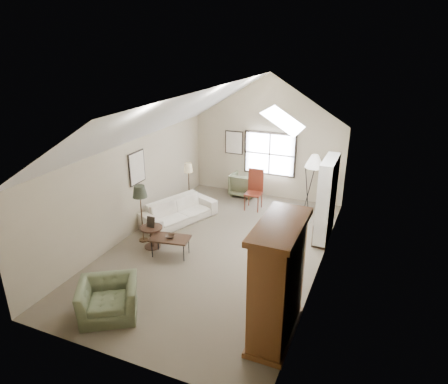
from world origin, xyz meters
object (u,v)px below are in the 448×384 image
at_px(armchair_near, 109,299).
at_px(sofa, 179,211).
at_px(side_table, 152,237).
at_px(armchair_far, 244,184).
at_px(armoire, 278,282).
at_px(coffee_table, 170,246).
at_px(side_chair, 254,190).

bearing_deg(armchair_near, sofa, 68.19).
relative_size(sofa, side_table, 3.99).
bearing_deg(armchair_far, sofa, 71.85).
distance_m(armchair_far, side_table, 4.35).
relative_size(armoire, armchair_far, 2.60).
xyz_separation_m(coffee_table, side_table, (-0.64, 0.17, 0.04)).
bearing_deg(sofa, side_table, -153.72).
relative_size(sofa, armchair_far, 2.65).
bearing_deg(coffee_table, sofa, 112.57).
height_order(sofa, armchair_near, armchair_near).
distance_m(armchair_near, coffee_table, 2.40).
bearing_deg(side_table, armchair_near, -75.15).
xyz_separation_m(sofa, side_table, (0.10, -1.60, -0.05)).
xyz_separation_m(sofa, armchair_near, (0.78, -4.17, 0.02)).
relative_size(armoire, sofa, 0.98).
relative_size(side_table, side_chair, 0.45).
height_order(sofa, side_table, sofa).
distance_m(sofa, coffee_table, 1.92).
distance_m(armoire, coffee_table, 3.64).
bearing_deg(armchair_far, side_table, 80.66).
height_order(armoire, side_chair, armoire).
bearing_deg(side_table, sofa, 93.58).
height_order(sofa, side_chair, side_chair).
height_order(armoire, sofa, armoire).
xyz_separation_m(armoire, sofa, (-3.85, 3.45, -0.77)).
xyz_separation_m(sofa, side_chair, (1.67, 1.67, 0.29)).
bearing_deg(side_chair, side_table, -117.86).
height_order(coffee_table, side_chair, side_chair).
bearing_deg(sofa, armchair_far, 1.72).
bearing_deg(coffee_table, side_chair, 74.77).
bearing_deg(side_table, armchair_far, 77.83).
bearing_deg(side_table, side_chair, 64.28).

